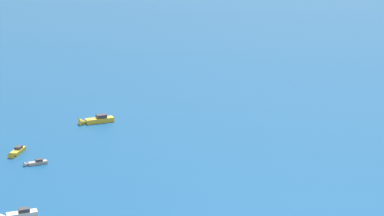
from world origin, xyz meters
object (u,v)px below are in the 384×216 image
object	(u,v)px
motorboat_trailing	(35,163)
motorboat_outer_ring_b	(16,152)
motorboat_far_port	(17,215)
motorboat_outer_ring_d	(95,120)

from	to	relation	value
motorboat_trailing	motorboat_outer_ring_b	bearing A→B (deg)	82.58
motorboat_far_port	motorboat_outer_ring_d	xyz separation A→B (m)	(47.22, 38.36, 0.18)
motorboat_far_port	motorboat_outer_ring_d	world-z (taller)	motorboat_outer_ring_d
motorboat_outer_ring_d	motorboat_outer_ring_b	bearing A→B (deg)	-164.61
motorboat_trailing	motorboat_outer_ring_b	size ratio (longest dim) A/B	0.82
motorboat_far_port	motorboat_outer_ring_b	bearing A→B (deg)	57.84
motorboat_trailing	motorboat_outer_ring_d	world-z (taller)	motorboat_outer_ring_d
motorboat_far_port	motorboat_trailing	size ratio (longest dim) A/B	1.33
motorboat_far_port	motorboat_trailing	xyz separation A→B (m)	(18.13, 21.76, -0.13)
motorboat_trailing	motorboat_far_port	bearing A→B (deg)	-129.80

